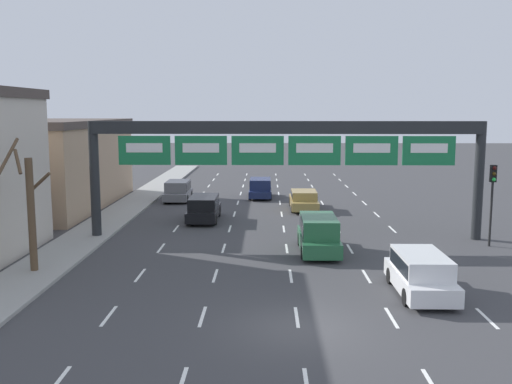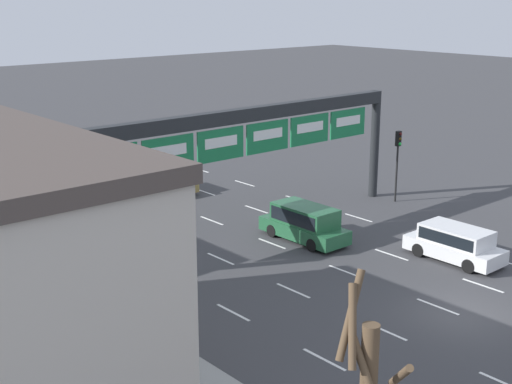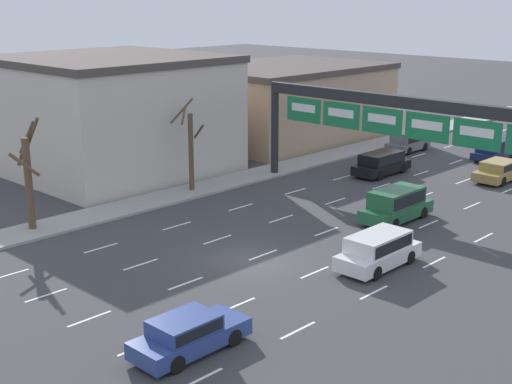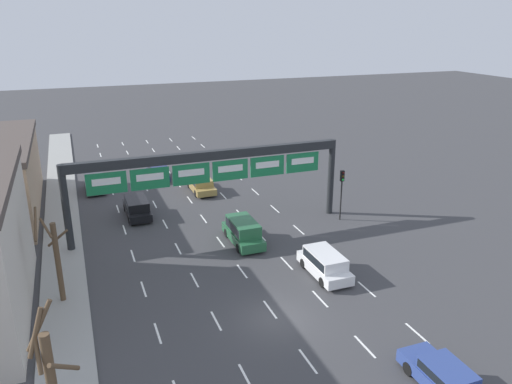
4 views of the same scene
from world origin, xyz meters
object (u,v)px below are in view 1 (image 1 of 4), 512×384
Objects in this scene: suv_white at (421,272)px; car_gold at (304,199)px; suv_green at (319,233)px; traffic_light_near_gantry at (493,188)px; suv_grey at (178,190)px; suv_black at (204,207)px; sign_gantry at (286,144)px; suv_navy at (260,187)px; tree_bare_second at (29,206)px.

suv_white is 19.64m from car_gold.
suv_white is 0.95× the size of suv_green.
suv_white reaches higher than car_gold.
suv_white is 1.06× the size of traffic_light_near_gantry.
car_gold is (9.78, -3.78, -0.15)m from suv_grey.
car_gold is 8.07m from suv_black.
sign_gantry is 5.51× the size of suv_grey.
suv_grey reaches higher than suv_black.
suv_grey is at bearing 121.32° from sign_gantry.
suv_white is at bearing -60.49° from suv_grey.
traffic_light_near_gantry reaches higher than suv_white.
suv_black is (-6.83, -4.30, 0.15)m from car_gold.
suv_grey is (-6.55, -1.85, 0.01)m from suv_navy.
suv_navy is (-1.57, 15.19, -4.41)m from sign_gantry.
car_gold is 1.00× the size of suv_black.
suv_green is at bearing -171.11° from traffic_light_near_gantry.
suv_navy is 10.55m from suv_black.
suv_black is (-5.17, 5.27, -4.40)m from sign_gantry.
suv_white reaches higher than suv_black.
car_gold is at bearing -60.13° from suv_navy.
tree_bare_second is (-11.42, -7.16, -2.30)m from sign_gantry.
car_gold is at bearing 99.72° from suv_white.
suv_white is 26.58m from suv_grey.
suv_grey is 24.25m from traffic_light_near_gantry.
suv_green is at bearing -51.12° from suv_black.
suv_black reaches higher than car_gold.
suv_navy is at bearing 119.87° from car_gold.
tree_bare_second is (-6.25, -12.43, 2.10)m from suv_black.
suv_green reaches higher than suv_black.
tree_bare_second is at bearing -113.77° from suv_navy.
suv_grey is 10.48m from car_gold.
suv_green is 10.77m from suv_black.
suv_white is 18.15m from suv_black.
sign_gantry is 16.23m from suv_grey.
traffic_light_near_gantry is (15.97, -6.94, 2.21)m from suv_black.
suv_grey is 8.60m from suv_black.
traffic_light_near_gantry is (9.22, 1.44, 2.09)m from suv_green.
sign_gantry is 8.60m from suv_black.
suv_navy is 24.51m from tree_bare_second.
suv_green is at bearing -62.98° from sign_gantry.
suv_black is 17.55m from traffic_light_near_gantry.
suv_grey is 0.81× the size of suv_green.
suv_green is 1.01× the size of suv_black.
suv_black is at bearing -109.93° from suv_navy.
suv_navy is 1.03× the size of suv_grey.
traffic_light_near_gantry is (18.92, -15.01, 2.21)m from suv_grey.
car_gold is at bearing 32.19° from suv_black.
suv_green is at bearing -80.21° from suv_navy.
traffic_light_near_gantry reaches higher than suv_black.
suv_navy is 0.71× the size of tree_bare_second.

